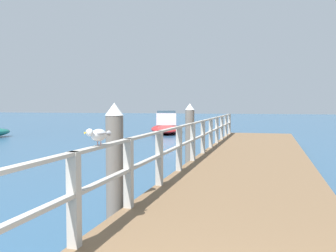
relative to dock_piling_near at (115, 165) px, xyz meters
name	(u,v)px	position (x,y,z in m)	size (l,w,h in m)	color
pier_deck	(251,166)	(1.89, 5.44, -0.78)	(3.18, 19.94, 0.45)	brown
pier_railing	(198,135)	(0.38, 5.44, 0.08)	(0.12, 18.46, 1.03)	#B2ADA3
dock_piling_near	(115,165)	(0.00, 0.00, 0.00)	(0.29, 0.29, 2.00)	#6B6056
dock_piling_far	(190,136)	(0.00, 6.08, 0.00)	(0.29, 0.29, 2.00)	#6B6056
seagull_foreground	(98,134)	(0.38, -1.44, 0.60)	(0.22, 0.47, 0.21)	white
boat_4	(166,125)	(-4.66, 20.92, -0.51)	(3.64, 6.78, 1.52)	red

